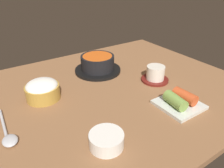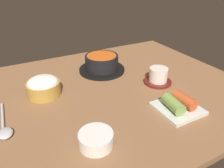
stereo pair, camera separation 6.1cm
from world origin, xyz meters
TOP-DOWN VIEW (x-y plane):
  - dining_table at (0.00, 0.00)cm, footprint 100.00×76.00cm
  - stone_pot at (6.22, 14.79)cm, footprint 18.51×18.51cm
  - rice_bowl at (-18.63, 6.86)cm, footprint 10.75×10.75cm
  - tea_cup_with_saucer at (19.82, -4.12)cm, footprint 10.11×10.11cm
  - kimchi_plate at (14.29, -20.39)cm, footprint 12.21×12.21cm
  - side_bowl_near at (-12.89, -22.01)cm, footprint 8.30×8.30cm
  - spoon at (-31.77, -6.01)cm, footprint 3.60×17.37cm

SIDE VIEW (x-z plane):
  - dining_table at x=0.00cm, z-range 0.00..2.00cm
  - spoon at x=-31.77cm, z-range 1.95..3.30cm
  - kimchi_plate at x=14.29cm, z-range 1.48..5.98cm
  - side_bowl_near at x=-12.89cm, z-range 2.13..5.62cm
  - tea_cup_with_saucer at x=19.82cm, z-range 1.74..7.54cm
  - stone_pot at x=6.22cm, z-range 1.83..8.51cm
  - rice_bowl at x=-18.63cm, z-range 2.00..8.49cm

